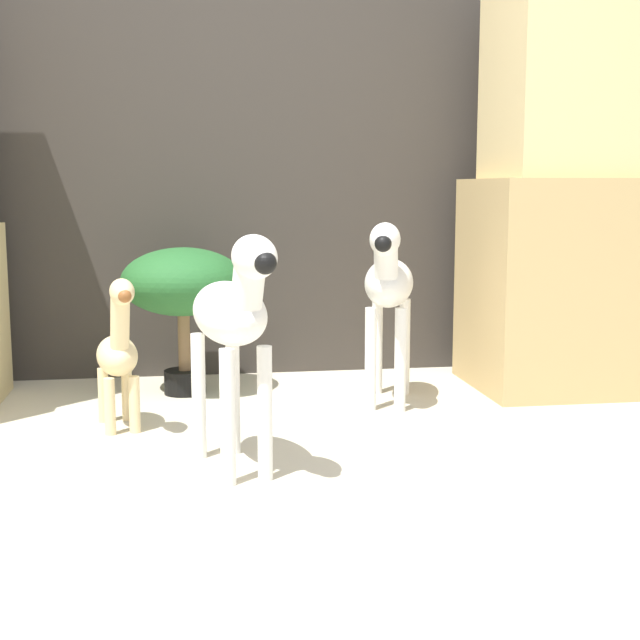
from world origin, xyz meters
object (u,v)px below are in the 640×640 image
zebra_left (234,317)px  potted_palm_front (183,286)px  zebra_right (388,286)px  giraffe_figurine (118,350)px

zebra_left → potted_palm_front: zebra_left is taller
zebra_right → giraffe_figurine: size_ratio=1.31×
zebra_left → zebra_right: bearing=49.6°
zebra_left → potted_palm_front: bearing=97.5°
giraffe_figurine → potted_palm_front: potted_palm_front is taller
zebra_right → potted_palm_front: bearing=158.1°
zebra_left → giraffe_figurine: size_ratio=1.31×
zebra_left → potted_palm_front: (-0.13, 1.00, -0.02)m
zebra_right → potted_palm_front: zebra_right is taller
zebra_right → zebra_left: 0.93m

